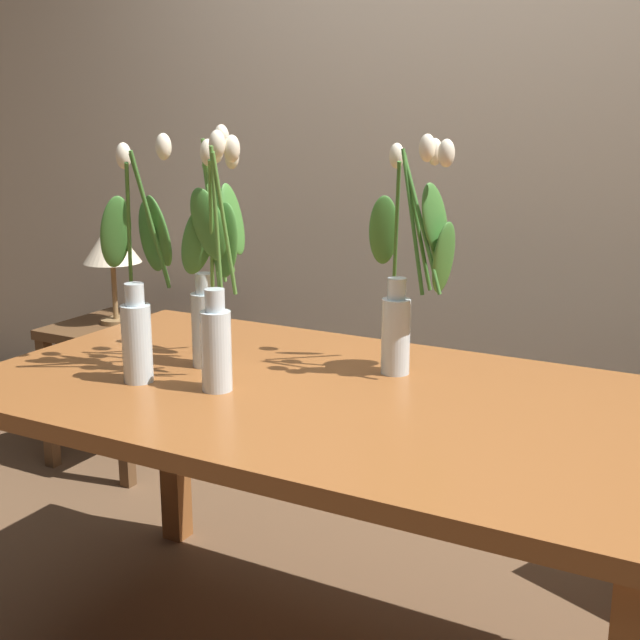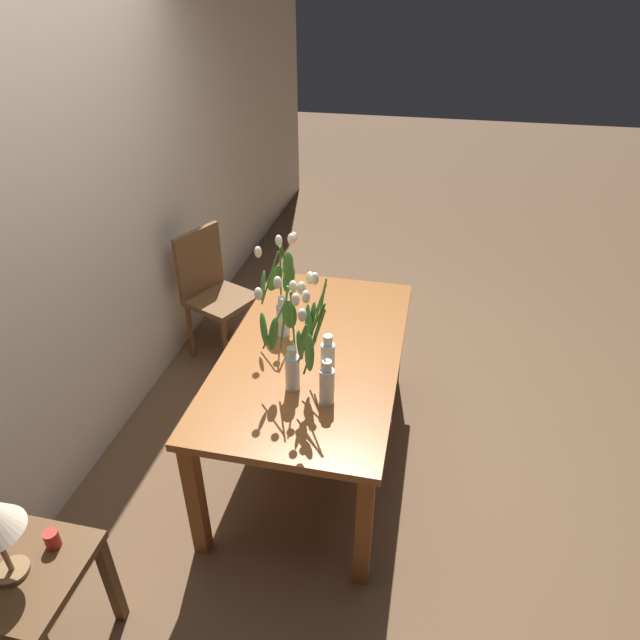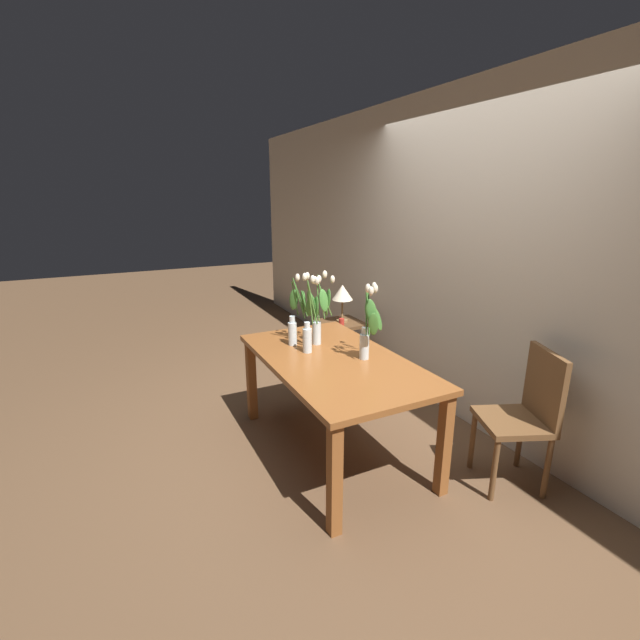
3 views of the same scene
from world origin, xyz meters
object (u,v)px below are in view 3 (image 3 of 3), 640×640
object	(u,v)px
tulip_vase_1	(368,328)
tulip_vase_3	(310,323)
tulip_vase_2	(296,317)
tulip_vase_0	(321,317)
table_lamp	(342,293)
side_table	(341,332)
pillar_candle	(342,322)
dining_table	(334,370)
dining_chair	(526,411)

from	to	relation	value
tulip_vase_1	tulip_vase_3	size ratio (longest dim) A/B	0.99
tulip_vase_1	tulip_vase_2	world-z (taller)	same
tulip_vase_2	tulip_vase_3	size ratio (longest dim) A/B	0.99
tulip_vase_0	table_lamp	world-z (taller)	tulip_vase_0
tulip_vase_2	side_table	xyz separation A→B (m)	(-0.92, 0.91, -0.52)
table_lamp	pillar_candle	world-z (taller)	table_lamp
dining_table	pillar_candle	distance (m)	1.42
table_lamp	tulip_vase_3	bearing A→B (deg)	-38.88
tulip_vase_1	side_table	distance (m)	1.66
dining_table	table_lamp	bearing A→B (deg)	148.62
dining_table	tulip_vase_1	distance (m)	0.40
tulip_vase_1	tulip_vase_3	world-z (taller)	tulip_vase_3
tulip_vase_3	table_lamp	distance (m)	1.44
tulip_vase_3	table_lamp	xyz separation A→B (m)	(-1.12, 0.90, -0.10)
pillar_candle	dining_chair	bearing A→B (deg)	5.13
side_table	pillar_candle	bearing A→B (deg)	-26.98
dining_table	pillar_candle	size ratio (longest dim) A/B	21.33
dining_chair	side_table	distance (m)	2.21
dining_table	table_lamp	world-z (taller)	table_lamp
tulip_vase_1	pillar_candle	distance (m)	1.49
tulip_vase_0	table_lamp	distance (m)	1.28
tulip_vase_3	table_lamp	world-z (taller)	tulip_vase_3
tulip_vase_1	table_lamp	distance (m)	1.60
tulip_vase_1	dining_table	bearing A→B (deg)	-122.18
tulip_vase_0	table_lamp	size ratio (longest dim) A/B	1.44
tulip_vase_3	tulip_vase_1	bearing A→B (deg)	39.36
table_lamp	pillar_candle	distance (m)	0.31
side_table	dining_table	bearing A→B (deg)	-31.01
dining_table	tulip_vase_0	size ratio (longest dim) A/B	2.78
dining_chair	table_lamp	size ratio (longest dim) A/B	2.34
tulip_vase_3	side_table	bearing A→B (deg)	141.41
tulip_vase_1	pillar_candle	size ratio (longest dim) A/B	7.44
tulip_vase_3	dining_chair	size ratio (longest dim) A/B	0.61
dining_chair	side_table	size ratio (longest dim) A/B	1.69
tulip_vase_0	tulip_vase_3	world-z (taller)	tulip_vase_0
tulip_vase_3	dining_table	bearing A→B (deg)	21.05
dining_chair	tulip_vase_0	bearing A→B (deg)	-143.98
tulip_vase_0	tulip_vase_3	bearing A→B (deg)	-53.53
dining_chair	pillar_candle	xyz separation A→B (m)	(-2.09, -0.19, 0.06)
table_lamp	dining_table	bearing A→B (deg)	-31.38
dining_table	pillar_candle	xyz separation A→B (m)	(-1.21, 0.74, -0.06)
tulip_vase_0	side_table	distance (m)	1.36
table_lamp	pillar_candle	size ratio (longest dim) A/B	5.31
tulip_vase_1	pillar_candle	xyz separation A→B (m)	(-1.34, 0.54, -0.38)
pillar_candle	tulip_vase_2	bearing A→B (deg)	-46.75
tulip_vase_0	dining_chair	xyz separation A→B (m)	(1.20, 0.87, -0.43)
dining_chair	side_table	xyz separation A→B (m)	(-2.21, -0.13, -0.09)
tulip_vase_1	table_lamp	xyz separation A→B (m)	(-1.47, 0.62, -0.12)
dining_table	pillar_candle	bearing A→B (deg)	148.61
tulip_vase_2	dining_chair	bearing A→B (deg)	38.92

